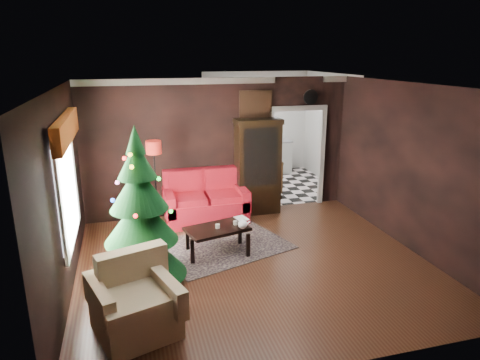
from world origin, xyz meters
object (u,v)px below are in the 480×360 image
object	(u,v)px
teapot	(243,224)
coffee_table	(217,240)
curio_cabinet	(258,169)
wall_clock	(310,97)
armchair	(134,298)
loveseat	(206,197)
floor_lamp	(156,188)
christmas_tree	(140,215)
kitchen_table	(265,175)

from	to	relation	value
teapot	coffee_table	bearing A→B (deg)	158.88
coffee_table	teapot	distance (m)	0.53
curio_cabinet	wall_clock	world-z (taller)	wall_clock
armchair	teapot	size ratio (longest dim) A/B	5.34
loveseat	teapot	xyz separation A→B (m)	(0.30, -1.67, 0.05)
armchair	wall_clock	distance (m)	5.72
floor_lamp	teapot	world-z (taller)	floor_lamp
curio_cabinet	wall_clock	size ratio (longest dim) A/B	5.94
loveseat	armchair	world-z (taller)	loveseat
christmas_tree	floor_lamp	bearing A→B (deg)	79.38
floor_lamp	loveseat	bearing A→B (deg)	12.57
wall_clock	floor_lamp	bearing A→B (deg)	-169.48
curio_cabinet	floor_lamp	xyz separation A→B (m)	(-2.13, -0.44, -0.12)
loveseat	armchair	size ratio (longest dim) A/B	1.79
curio_cabinet	floor_lamp	world-z (taller)	curio_cabinet
floor_lamp	teapot	distance (m)	1.96
loveseat	christmas_tree	xyz separation A→B (m)	(-1.34, -2.14, 0.55)
armchair	teapot	world-z (taller)	armchair
floor_lamp	coffee_table	world-z (taller)	floor_lamp
armchair	floor_lamp	bearing A→B (deg)	62.31
loveseat	kitchen_table	bearing A→B (deg)	42.51
teapot	kitchen_table	xyz separation A→B (m)	(1.50, 3.32, -0.17)
curio_cabinet	coffee_table	size ratio (longest dim) A/B	1.88
wall_clock	teapot	bearing A→B (deg)	-134.64
floor_lamp	armchair	distance (m)	3.21
floor_lamp	wall_clock	size ratio (longest dim) A/B	5.63
floor_lamp	curio_cabinet	bearing A→B (deg)	11.63
christmas_tree	teapot	bearing A→B (deg)	15.90
curio_cabinet	coffee_table	bearing A→B (deg)	-125.68
floor_lamp	armchair	world-z (taller)	floor_lamp
floor_lamp	kitchen_table	xyz separation A→B (m)	(2.78, 1.87, -0.45)
floor_lamp	teapot	xyz separation A→B (m)	(1.28, -1.46, -0.28)
armchair	teapot	distance (m)	2.48
loveseat	wall_clock	distance (m)	3.04
armchair	kitchen_table	world-z (taller)	armchair
christmas_tree	wall_clock	distance (m)	4.67
kitchen_table	wall_clock	bearing A→B (deg)	-66.25
christmas_tree	kitchen_table	world-z (taller)	christmas_tree
loveseat	christmas_tree	distance (m)	2.59
curio_cabinet	floor_lamp	size ratio (longest dim) A/B	1.05
floor_lamp	teapot	size ratio (longest dim) A/B	10.13
wall_clock	kitchen_table	size ratio (longest dim) A/B	0.43
christmas_tree	wall_clock	world-z (taller)	wall_clock
coffee_table	kitchen_table	size ratio (longest dim) A/B	1.34
christmas_tree	armchair	bearing A→B (deg)	-97.49
floor_lamp	coffee_table	xyz separation A→B (m)	(0.88, -1.30, -0.59)
coffee_table	teapot	bearing A→B (deg)	-21.12
teapot	armchair	bearing A→B (deg)	-136.80
armchair	wall_clock	world-z (taller)	wall_clock
coffee_table	christmas_tree	bearing A→B (deg)	-153.36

